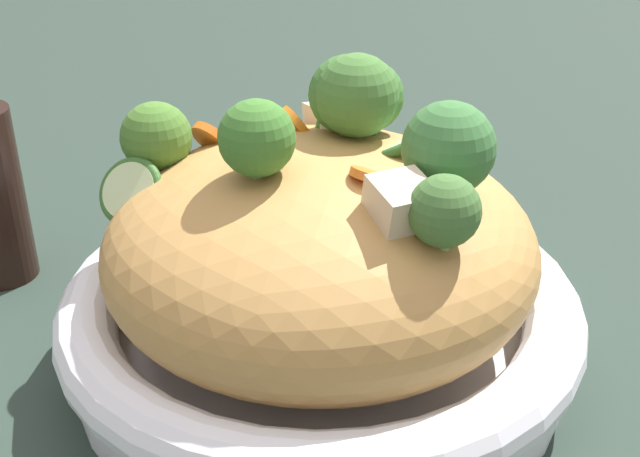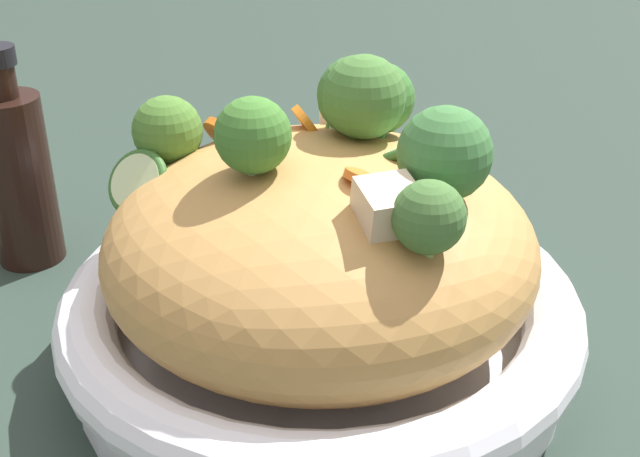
% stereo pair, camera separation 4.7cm
% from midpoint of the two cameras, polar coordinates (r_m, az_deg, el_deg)
% --- Properties ---
extents(ground_plane, '(3.00, 3.00, 0.00)m').
position_cam_midpoint_polar(ground_plane, '(0.52, -2.62, -9.08)').
color(ground_plane, '#26352C').
extents(serving_bowl, '(0.31, 0.31, 0.06)m').
position_cam_midpoint_polar(serving_bowl, '(0.50, -2.69, -6.32)').
color(serving_bowl, white).
rests_on(serving_bowl, ground_plane).
extents(noodle_heap, '(0.25, 0.25, 0.12)m').
position_cam_midpoint_polar(noodle_heap, '(0.48, -2.83, -1.30)').
color(noodle_heap, '#BC8948').
rests_on(noodle_heap, serving_bowl).
extents(broccoli_florets, '(0.21, 0.19, 0.08)m').
position_cam_midpoint_polar(broccoli_florets, '(0.46, -1.44, 7.14)').
color(broccoli_florets, '#9FBF6E').
rests_on(broccoli_florets, serving_bowl).
extents(carrot_coins, '(0.14, 0.11, 0.04)m').
position_cam_midpoint_polar(carrot_coins, '(0.50, -4.75, 6.11)').
color(carrot_coins, orange).
rests_on(carrot_coins, serving_bowl).
extents(zucchini_slices, '(0.13, 0.20, 0.06)m').
position_cam_midpoint_polar(zucchini_slices, '(0.50, -3.62, 5.71)').
color(zucchini_slices, beige).
rests_on(zucchini_slices, serving_bowl).
extents(chicken_chunks, '(0.18, 0.05, 0.04)m').
position_cam_midpoint_polar(chicken_chunks, '(0.46, 0.30, 4.33)').
color(chicken_chunks, beige).
rests_on(chicken_chunks, serving_bowl).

